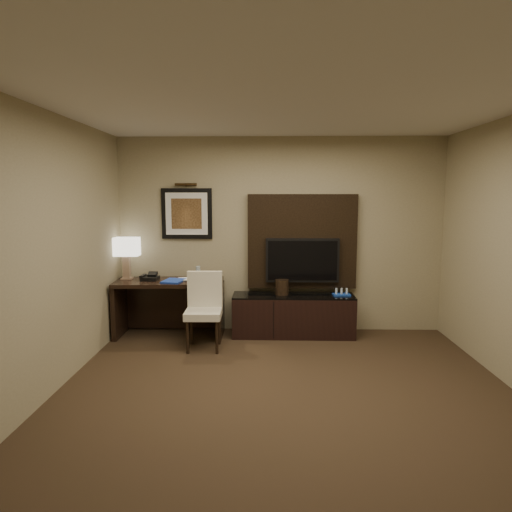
{
  "coord_description": "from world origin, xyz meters",
  "views": [
    {
      "loc": [
        -0.2,
        -3.85,
        1.91
      ],
      "look_at": [
        -0.32,
        1.8,
        1.15
      ],
      "focal_mm": 32.0,
      "sensor_mm": 36.0,
      "label": 1
    }
  ],
  "objects_px": {
    "credenza": "(293,315)",
    "desk_phone": "(150,276)",
    "minibar_tray": "(341,292)",
    "desk_chair": "(204,313)",
    "ice_bucket": "(282,287)",
    "water_bottle": "(198,273)",
    "table_lamp": "(126,260)",
    "desk": "(170,308)",
    "tv": "(302,260)"
  },
  "relations": [
    {
      "from": "credenza",
      "to": "tv",
      "type": "bearing_deg",
      "value": 48.88
    },
    {
      "from": "credenza",
      "to": "desk_chair",
      "type": "height_order",
      "value": "desk_chair"
    },
    {
      "from": "desk_chair",
      "to": "ice_bucket",
      "type": "xyz_separation_m",
      "value": [
        0.99,
        0.6,
        0.21
      ]
    },
    {
      "from": "credenza",
      "to": "minibar_tray",
      "type": "relative_size",
      "value": 7.17
    },
    {
      "from": "table_lamp",
      "to": "ice_bucket",
      "type": "bearing_deg",
      "value": -0.56
    },
    {
      "from": "ice_bucket",
      "to": "water_bottle",
      "type": "bearing_deg",
      "value": -179.91
    },
    {
      "from": "credenza",
      "to": "table_lamp",
      "type": "xyz_separation_m",
      "value": [
        -2.27,
        0.05,
        0.74
      ]
    },
    {
      "from": "desk",
      "to": "minibar_tray",
      "type": "bearing_deg",
      "value": -1.85
    },
    {
      "from": "credenza",
      "to": "desk_chair",
      "type": "distance_m",
      "value": 1.29
    },
    {
      "from": "desk",
      "to": "ice_bucket",
      "type": "distance_m",
      "value": 1.55
    },
    {
      "from": "tv",
      "to": "water_bottle",
      "type": "bearing_deg",
      "value": -175.27
    },
    {
      "from": "credenza",
      "to": "tv",
      "type": "xyz_separation_m",
      "value": [
        0.12,
        0.14,
        0.74
      ]
    },
    {
      "from": "tv",
      "to": "desk_chair",
      "type": "relative_size",
      "value": 1.08
    },
    {
      "from": "table_lamp",
      "to": "tv",
      "type": "bearing_deg",
      "value": 2.27
    },
    {
      "from": "desk_chair",
      "to": "table_lamp",
      "type": "xyz_separation_m",
      "value": [
        -1.13,
        0.62,
        0.56
      ]
    },
    {
      "from": "desk_phone",
      "to": "minibar_tray",
      "type": "height_order",
      "value": "desk_phone"
    },
    {
      "from": "table_lamp",
      "to": "minibar_tray",
      "type": "distance_m",
      "value": 2.95
    },
    {
      "from": "desk_phone",
      "to": "water_bottle",
      "type": "xyz_separation_m",
      "value": [
        0.64,
        0.07,
        0.04
      ]
    },
    {
      "from": "credenza",
      "to": "desk_phone",
      "type": "xyz_separation_m",
      "value": [
        -1.94,
        -0.05,
        0.54
      ]
    },
    {
      "from": "tv",
      "to": "desk_chair",
      "type": "bearing_deg",
      "value": -150.56
    },
    {
      "from": "table_lamp",
      "to": "desk",
      "type": "bearing_deg",
      "value": -9.03
    },
    {
      "from": "water_bottle",
      "to": "desk_phone",
      "type": "bearing_deg",
      "value": -173.84
    },
    {
      "from": "tv",
      "to": "ice_bucket",
      "type": "distance_m",
      "value": 0.46
    },
    {
      "from": "desk_chair",
      "to": "desk_phone",
      "type": "height_order",
      "value": "desk_chair"
    },
    {
      "from": "desk_phone",
      "to": "minibar_tray",
      "type": "xyz_separation_m",
      "value": [
        2.58,
        0.04,
        -0.22
      ]
    },
    {
      "from": "table_lamp",
      "to": "water_bottle",
      "type": "height_order",
      "value": "table_lamp"
    },
    {
      "from": "desk_phone",
      "to": "ice_bucket",
      "type": "bearing_deg",
      "value": 5.89
    },
    {
      "from": "desk",
      "to": "tv",
      "type": "relative_size",
      "value": 1.43
    },
    {
      "from": "desk_phone",
      "to": "water_bottle",
      "type": "height_order",
      "value": "water_bottle"
    },
    {
      "from": "tv",
      "to": "desk_phone",
      "type": "distance_m",
      "value": 2.08
    },
    {
      "from": "minibar_tray",
      "to": "tv",
      "type": "bearing_deg",
      "value": 164.04
    },
    {
      "from": "table_lamp",
      "to": "ice_bucket",
      "type": "distance_m",
      "value": 2.15
    },
    {
      "from": "ice_bucket",
      "to": "minibar_tray",
      "type": "xyz_separation_m",
      "value": [
        0.8,
        -0.03,
        -0.06
      ]
    },
    {
      "from": "credenza",
      "to": "water_bottle",
      "type": "distance_m",
      "value": 1.42
    },
    {
      "from": "tv",
      "to": "table_lamp",
      "type": "relative_size",
      "value": 1.94
    },
    {
      "from": "desk_chair",
      "to": "ice_bucket",
      "type": "height_order",
      "value": "desk_chair"
    },
    {
      "from": "desk",
      "to": "desk_chair",
      "type": "distance_m",
      "value": 0.75
    },
    {
      "from": "desk",
      "to": "table_lamp",
      "type": "height_order",
      "value": "table_lamp"
    },
    {
      "from": "tv",
      "to": "minibar_tray",
      "type": "distance_m",
      "value": 0.68
    },
    {
      "from": "desk_chair",
      "to": "minibar_tray",
      "type": "bearing_deg",
      "value": 16.35
    },
    {
      "from": "desk_phone",
      "to": "ice_bucket",
      "type": "xyz_separation_m",
      "value": [
        1.78,
        0.07,
        -0.16
      ]
    },
    {
      "from": "tv",
      "to": "table_lamp",
      "type": "bearing_deg",
      "value": -177.73
    },
    {
      "from": "desk_chair",
      "to": "water_bottle",
      "type": "xyz_separation_m",
      "value": [
        -0.15,
        0.6,
        0.4
      ]
    },
    {
      "from": "table_lamp",
      "to": "ice_bucket",
      "type": "height_order",
      "value": "table_lamp"
    },
    {
      "from": "ice_bucket",
      "to": "desk_phone",
      "type": "bearing_deg",
      "value": -177.72
    },
    {
      "from": "tv",
      "to": "desk_phone",
      "type": "relative_size",
      "value": 4.58
    },
    {
      "from": "water_bottle",
      "to": "minibar_tray",
      "type": "distance_m",
      "value": 1.96
    },
    {
      "from": "ice_bucket",
      "to": "table_lamp",
      "type": "bearing_deg",
      "value": 179.44
    },
    {
      "from": "desk_chair",
      "to": "tv",
      "type": "bearing_deg",
      "value": 28.22
    },
    {
      "from": "desk_phone",
      "to": "minibar_tray",
      "type": "bearing_deg",
      "value": 4.44
    }
  ]
}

